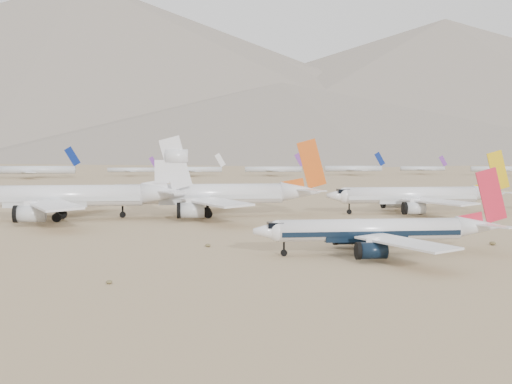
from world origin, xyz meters
TOP-DOWN VIEW (x-y plane):
  - ground at (0.00, 0.00)m, footprint 7000.00×7000.00m
  - main_airliner at (-2.74, 3.41)m, footprint 40.20×39.26m
  - row2_gold_tail at (27.13, 66.02)m, footprint 47.32×46.27m
  - row2_orange_tail at (-27.91, 64.18)m, footprint 55.45×54.24m
  - row2_white_trijet at (-62.68, 59.95)m, footprint 57.60×56.29m
  - distant_storage_row at (14.87, 297.44)m, footprint 622.49×65.67m
  - mountain_range at (70.18, 1648.01)m, footprint 7354.00×3024.00m
  - foothills at (526.68, 1100.00)m, footprint 4637.50×1395.00m
  - desert_scrub at (0.71, -22.09)m, footprint 272.66×123.01m

SIDE VIEW (x-z plane):
  - ground at x=0.00m, z-range 0.00..0.00m
  - desert_scrub at x=0.71m, z-range -0.04..0.62m
  - main_airliner at x=-2.74m, z-range -3.19..10.99m
  - distant_storage_row at x=14.87m, z-range -3.64..12.35m
  - row2_gold_tail at x=27.13m, z-range -3.71..13.13m
  - row2_orange_tail at x=-27.91m, z-range -4.34..15.44m
  - row2_white_trijet at x=-62.68m, z-range -4.30..16.11m
  - foothills at x=526.68m, z-range -10.35..144.65m
  - mountain_range at x=70.18m, z-range -44.68..425.32m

